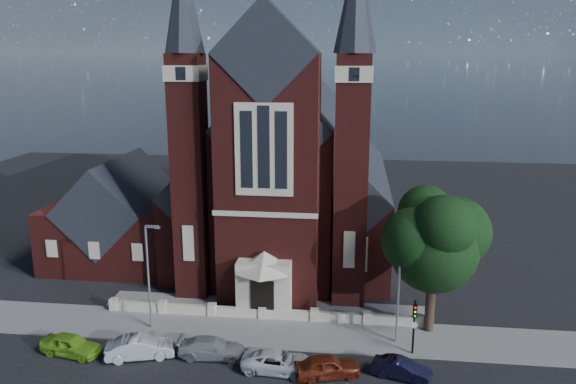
% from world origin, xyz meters
% --- Properties ---
extents(ground, '(120.00, 120.00, 0.00)m').
position_xyz_m(ground, '(0.00, 15.00, 0.00)').
color(ground, black).
rests_on(ground, ground).
extents(pavement_strip, '(60.00, 5.00, 0.12)m').
position_xyz_m(pavement_strip, '(0.00, 4.50, 0.00)').
color(pavement_strip, slate).
rests_on(pavement_strip, ground).
extents(forecourt_paving, '(26.00, 3.00, 0.14)m').
position_xyz_m(forecourt_paving, '(0.00, 8.50, 0.00)').
color(forecourt_paving, slate).
rests_on(forecourt_paving, ground).
extents(forecourt_wall, '(24.00, 0.40, 0.90)m').
position_xyz_m(forecourt_wall, '(0.00, 6.50, 0.00)').
color(forecourt_wall, beige).
rests_on(forecourt_wall, ground).
extents(church, '(20.01, 34.90, 29.20)m').
position_xyz_m(church, '(-0.00, 22.94, 8.19)').
color(church, '#521916').
rests_on(church, ground).
extents(parish_hall, '(12.00, 12.20, 10.24)m').
position_xyz_m(parish_hall, '(-16.00, 18.00, 4.01)').
color(parish_hall, '#521916').
rests_on(parish_hall, ground).
extents(street_tree, '(6.40, 6.60, 10.70)m').
position_xyz_m(street_tree, '(12.60, 5.71, 6.96)').
color(street_tree, black).
rests_on(street_tree, ground).
extents(street_lamp_left, '(1.16, 0.22, 8.09)m').
position_xyz_m(street_lamp_left, '(-7.91, 4.00, 4.60)').
color(street_lamp_left, gray).
rests_on(street_lamp_left, ground).
extents(street_lamp_right, '(1.16, 0.22, 8.09)m').
position_xyz_m(street_lamp_right, '(10.09, 4.00, 4.60)').
color(street_lamp_right, gray).
rests_on(street_lamp_right, ground).
extents(traffic_signal, '(0.28, 0.42, 4.00)m').
position_xyz_m(traffic_signal, '(11.00, 2.43, 2.58)').
color(traffic_signal, black).
rests_on(traffic_signal, ground).
extents(car_lime_van, '(4.49, 2.46, 1.45)m').
position_xyz_m(car_lime_van, '(-12.12, -0.23, 0.72)').
color(car_lime_van, '#70B524').
rests_on(car_lime_van, ground).
extents(car_silver_a, '(4.80, 2.86, 1.50)m').
position_xyz_m(car_silver_a, '(-7.28, -0.06, 0.75)').
color(car_silver_a, '#AFB1B7').
rests_on(car_silver_a, ground).
extents(car_silver_b, '(4.69, 2.04, 1.34)m').
position_xyz_m(car_silver_b, '(-2.48, 0.59, 0.67)').
color(car_silver_b, gray).
rests_on(car_silver_b, ground).
extents(car_white_suv, '(4.85, 2.50, 1.31)m').
position_xyz_m(car_white_suv, '(2.16, -0.59, 0.65)').
color(car_white_suv, white).
rests_on(car_white_suv, ground).
extents(car_dark_red, '(4.54, 2.86, 1.44)m').
position_xyz_m(car_dark_red, '(5.35, -0.87, 0.72)').
color(car_dark_red, '#611F10').
rests_on(car_dark_red, ground).
extents(car_navy, '(3.97, 2.33, 1.24)m').
position_xyz_m(car_navy, '(10.03, -0.45, 0.62)').
color(car_navy, black).
rests_on(car_navy, ground).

